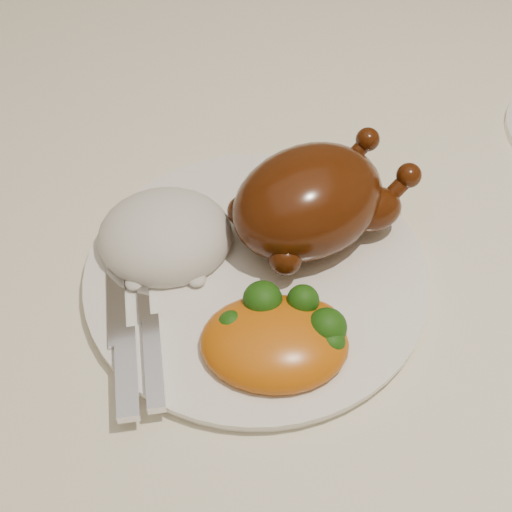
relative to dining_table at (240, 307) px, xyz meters
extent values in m
cube|color=brown|center=(0.00, 0.00, 0.07)|extent=(1.60, 0.90, 0.04)
cube|color=white|center=(0.00, 0.00, 0.10)|extent=(1.72, 1.02, 0.01)
cube|color=white|center=(0.00, 0.51, 0.01)|extent=(1.72, 0.01, 0.18)
cylinder|color=white|center=(0.01, -0.05, 0.11)|extent=(0.31, 0.31, 0.01)
ellipsoid|color=#4B1D08|center=(0.06, -0.01, 0.16)|extent=(0.18, 0.15, 0.09)
ellipsoid|color=#4B1D08|center=(0.05, -0.02, 0.18)|extent=(0.08, 0.07, 0.04)
ellipsoid|color=#4B1D08|center=(0.12, -0.02, 0.15)|extent=(0.06, 0.04, 0.04)
sphere|color=#4B1D08|center=(0.16, -0.01, 0.17)|extent=(0.02, 0.02, 0.02)
ellipsoid|color=#4B1D08|center=(0.10, 0.03, 0.15)|extent=(0.06, 0.04, 0.04)
sphere|color=#4B1D08|center=(0.14, 0.05, 0.17)|extent=(0.02, 0.02, 0.02)
sphere|color=#4B1D08|center=(0.03, -0.06, 0.15)|extent=(0.03, 0.03, 0.03)
sphere|color=#4B1D08|center=(0.01, 0.00, 0.15)|extent=(0.03, 0.03, 0.03)
ellipsoid|color=silver|center=(-0.07, 0.00, 0.13)|extent=(0.14, 0.13, 0.07)
ellipsoid|color=orange|center=(0.00, -0.13, 0.12)|extent=(0.14, 0.12, 0.04)
ellipsoid|color=orange|center=(0.04, -0.12, 0.13)|extent=(0.06, 0.05, 0.03)
ellipsoid|color=#173C0A|center=(-0.03, -0.11, 0.13)|extent=(0.03, 0.03, 0.03)
ellipsoid|color=#173C0A|center=(0.00, -0.09, 0.13)|extent=(0.02, 0.02, 0.02)
ellipsoid|color=#173C0A|center=(0.05, -0.14, 0.13)|extent=(0.02, 0.02, 0.02)
ellipsoid|color=#173C0A|center=(0.00, -0.10, 0.14)|extent=(0.03, 0.03, 0.03)
ellipsoid|color=#173C0A|center=(0.05, -0.13, 0.13)|extent=(0.03, 0.03, 0.03)
ellipsoid|color=#173C0A|center=(0.04, -0.13, 0.13)|extent=(0.02, 0.02, 0.02)
ellipsoid|color=#173C0A|center=(0.03, -0.10, 0.14)|extent=(0.03, 0.03, 0.03)
cube|color=silver|center=(-0.12, -0.04, 0.12)|extent=(0.02, 0.13, 0.00)
cube|color=silver|center=(-0.12, -0.13, 0.12)|extent=(0.02, 0.08, 0.01)
cube|color=silver|center=(-0.10, -0.13, 0.12)|extent=(0.02, 0.09, 0.01)
cube|color=silver|center=(-0.10, -0.04, 0.12)|extent=(0.02, 0.09, 0.00)
camera|label=1|loc=(-0.08, -0.44, 0.62)|focal=50.00mm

